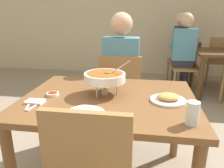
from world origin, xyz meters
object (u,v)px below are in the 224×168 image
at_px(sauce_dish, 53,94).
at_px(chair_bg_corner, 219,58).
at_px(appetizer_plate, 168,98).
at_px(chair_bg_left, 186,57).
at_px(dining_table_main, 109,110).
at_px(patron_bg_middle, 183,49).
at_px(drink_glass, 192,114).
at_px(chair_diner_main, 121,90).
at_px(diner_main, 121,68).
at_px(chair_bg_middle, 185,62).
at_px(rice_plate, 85,112).
at_px(curry_bowl, 105,77).
at_px(patron_bg_left, 182,44).

distance_m(sauce_dish, chair_bg_corner, 3.45).
xyz_separation_m(appetizer_plate, chair_bg_left, (0.59, 2.82, -0.24)).
bearing_deg(chair_bg_left, sauce_dish, -116.40).
bearing_deg(dining_table_main, patron_bg_middle, 69.60).
height_order(sauce_dish, drink_glass, drink_glass).
height_order(chair_diner_main, drink_glass, chair_diner_main).
relative_size(diner_main, patron_bg_middle, 1.00).
xyz_separation_m(dining_table_main, sauce_dish, (-0.41, -0.03, 0.11)).
bearing_deg(chair_bg_middle, dining_table_main, -111.19).
distance_m(rice_plate, chair_bg_left, 3.32).
xyz_separation_m(curry_bowl, chair_bg_middle, (0.95, 2.29, -0.35)).
bearing_deg(patron_bg_left, chair_bg_left, -14.95).
relative_size(diner_main, patron_bg_left, 1.00).
height_order(appetizer_plate, chair_bg_corner, chair_bg_corner).
distance_m(drink_glass, chair_bg_corner, 3.30).
bearing_deg(diner_main, patron_bg_middle, 60.33).
bearing_deg(patron_bg_left, rice_plate, -107.53).
distance_m(curry_bowl, appetizer_plate, 0.47).
bearing_deg(diner_main, rice_plate, -94.56).
xyz_separation_m(rice_plate, patron_bg_middle, (0.94, 2.61, -0.00)).
bearing_deg(dining_table_main, appetizer_plate, -2.37).
height_order(rice_plate, patron_bg_middle, patron_bg_middle).
xyz_separation_m(diner_main, rice_plate, (-0.09, -1.11, 0.00)).
height_order(curry_bowl, drink_glass, curry_bowl).
height_order(patron_bg_left, patron_bg_middle, same).
bearing_deg(chair_bg_corner, appetizer_plate, -112.73).
bearing_deg(chair_diner_main, patron_bg_middle, 60.86).
distance_m(appetizer_plate, chair_bg_corner, 3.04).
bearing_deg(chair_bg_middle, rice_plate, -110.55).
height_order(chair_diner_main, chair_bg_middle, same).
relative_size(dining_table_main, diner_main, 0.93).
distance_m(chair_bg_left, patron_bg_left, 0.25).
relative_size(chair_bg_corner, patron_bg_middle, 0.69).
height_order(chair_diner_main, appetizer_plate, chair_diner_main).
height_order(chair_diner_main, curry_bowl, curry_bowl).
bearing_deg(diner_main, chair_bg_middle, 59.60).
bearing_deg(drink_glass, dining_table_main, 146.65).
bearing_deg(dining_table_main, rice_plate, -105.66).
relative_size(rice_plate, appetizer_plate, 1.00).
distance_m(chair_diner_main, patron_bg_middle, 1.77).
bearing_deg(chair_bg_middle, chair_bg_left, 79.05).
bearing_deg(chair_bg_left, patron_bg_left, 165.05).
distance_m(rice_plate, chair_bg_corner, 3.52).
bearing_deg(chair_bg_middle, sauce_dish, -119.05).
height_order(chair_diner_main, sauce_dish, chair_diner_main).
height_order(chair_diner_main, chair_bg_corner, same).
bearing_deg(patron_bg_middle, sauce_dish, -118.54).
bearing_deg(sauce_dish, curry_bowl, 12.81).
height_order(dining_table_main, patron_bg_middle, patron_bg_middle).
distance_m(sauce_dish, patron_bg_middle, 2.64).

